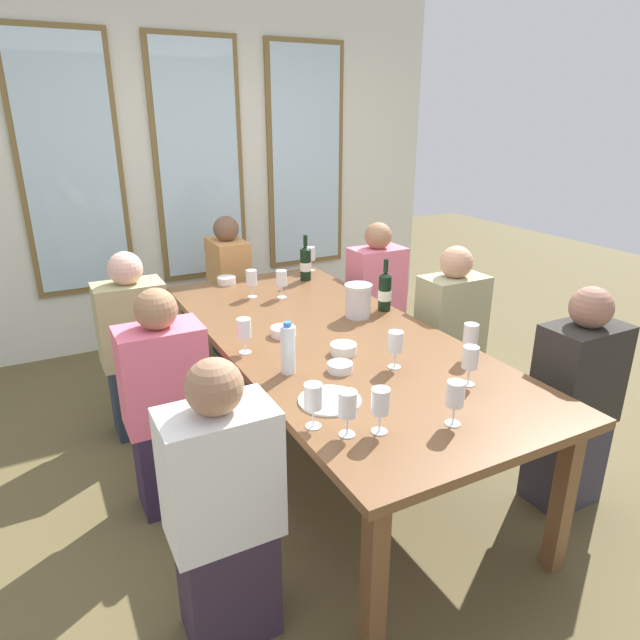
{
  "coord_description": "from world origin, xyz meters",
  "views": [
    {
      "loc": [
        -1.3,
        -2.36,
        1.83
      ],
      "look_at": [
        0.0,
        0.11,
        0.79
      ],
      "focal_mm": 31.44,
      "sensor_mm": 36.0,
      "label": 1
    }
  ],
  "objects_px": {
    "wine_glass_4": "(252,279)",
    "dining_table": "(329,346)",
    "tasting_bowl_3": "(340,367)",
    "wine_glass_3": "(380,403)",
    "wine_glass_8": "(471,335)",
    "seated_person_2": "(135,350)",
    "wine_bottle_1": "(306,263)",
    "seated_person_1": "(574,405)",
    "metal_pitcher": "(358,301)",
    "wine_glass_10": "(455,395)",
    "wine_glass_2": "(347,406)",
    "wine_glass_6": "(244,329)",
    "tasting_bowl_0": "(226,280)",
    "wine_glass_5": "(281,279)",
    "wine_glass_1": "(470,358)",
    "seated_person_3": "(376,302)",
    "wine_glass_0": "(395,343)",
    "wine_glass_9": "(313,397)",
    "seated_person_0": "(224,513)",
    "water_bottle": "(288,349)",
    "tasting_bowl_2": "(283,331)",
    "seated_person_4": "(166,407)",
    "seated_person_5": "(449,341)",
    "wine_bottle_0": "(385,291)",
    "wine_glass_7": "(310,255)",
    "tasting_bowl_1": "(343,349)",
    "seated_person_6": "(230,292)"
  },
  "relations": [
    {
      "from": "metal_pitcher",
      "to": "wine_glass_4",
      "type": "bearing_deg",
      "value": 123.04
    },
    {
      "from": "seated_person_2",
      "to": "seated_person_5",
      "type": "height_order",
      "value": "same"
    },
    {
      "from": "metal_pitcher",
      "to": "wine_glass_10",
      "type": "height_order",
      "value": "metal_pitcher"
    },
    {
      "from": "dining_table",
      "to": "tasting_bowl_1",
      "type": "relative_size",
      "value": 19.68
    },
    {
      "from": "metal_pitcher",
      "to": "seated_person_0",
      "type": "bearing_deg",
      "value": -139.14
    },
    {
      "from": "wine_glass_2",
      "to": "wine_glass_6",
      "type": "distance_m",
      "value": 0.86
    },
    {
      "from": "wine_glass_3",
      "to": "wine_glass_10",
      "type": "distance_m",
      "value": 0.28
    },
    {
      "from": "tasting_bowl_3",
      "to": "wine_glass_3",
      "type": "xyz_separation_m",
      "value": [
        -0.12,
        -0.51,
        0.1
      ]
    },
    {
      "from": "wine_glass_6",
      "to": "seated_person_1",
      "type": "xyz_separation_m",
      "value": [
        1.32,
        -0.84,
        -0.34
      ]
    },
    {
      "from": "wine_glass_4",
      "to": "dining_table",
      "type": "bearing_deg",
      "value": -81.15
    },
    {
      "from": "water_bottle",
      "to": "wine_glass_9",
      "type": "relative_size",
      "value": 1.38
    },
    {
      "from": "metal_pitcher",
      "to": "wine_bottle_0",
      "type": "height_order",
      "value": "wine_bottle_0"
    },
    {
      "from": "wine_glass_1",
      "to": "seated_person_3",
      "type": "bearing_deg",
      "value": 69.7
    },
    {
      "from": "seated_person_4",
      "to": "dining_table",
      "type": "bearing_deg",
      "value": -1.77
    },
    {
      "from": "tasting_bowl_2",
      "to": "seated_person_5",
      "type": "distance_m",
      "value": 1.1
    },
    {
      "from": "metal_pitcher",
      "to": "wine_bottle_1",
      "type": "height_order",
      "value": "wine_bottle_1"
    },
    {
      "from": "wine_glass_8",
      "to": "seated_person_2",
      "type": "height_order",
      "value": "seated_person_2"
    },
    {
      "from": "metal_pitcher",
      "to": "wine_bottle_1",
      "type": "bearing_deg",
      "value": 85.19
    },
    {
      "from": "metal_pitcher",
      "to": "seated_person_1",
      "type": "relative_size",
      "value": 0.17
    },
    {
      "from": "wine_glass_0",
      "to": "wine_glass_8",
      "type": "distance_m",
      "value": 0.37
    },
    {
      "from": "seated_person_2",
      "to": "seated_person_0",
      "type": "bearing_deg",
      "value": -90.0
    },
    {
      "from": "wine_glass_1",
      "to": "wine_glass_4",
      "type": "relative_size",
      "value": 1.0
    },
    {
      "from": "wine_glass_5",
      "to": "seated_person_1",
      "type": "xyz_separation_m",
      "value": [
        0.82,
        -1.54,
        -0.33
      ]
    },
    {
      "from": "wine_glass_7",
      "to": "wine_glass_10",
      "type": "relative_size",
      "value": 1.0
    },
    {
      "from": "tasting_bowl_3",
      "to": "wine_glass_3",
      "type": "height_order",
      "value": "wine_glass_3"
    },
    {
      "from": "wine_bottle_1",
      "to": "wine_glass_9",
      "type": "bearing_deg",
      "value": -115.49
    },
    {
      "from": "water_bottle",
      "to": "wine_glass_6",
      "type": "distance_m",
      "value": 0.31
    },
    {
      "from": "wine_glass_0",
      "to": "wine_glass_5",
      "type": "xyz_separation_m",
      "value": [
        -0.04,
        1.17,
        -0.0
      ]
    },
    {
      "from": "wine_bottle_1",
      "to": "wine_bottle_0",
      "type": "bearing_deg",
      "value": -80.64
    },
    {
      "from": "wine_glass_0",
      "to": "seated_person_6",
      "type": "relative_size",
      "value": 0.16
    },
    {
      "from": "tasting_bowl_1",
      "to": "seated_person_2",
      "type": "height_order",
      "value": "seated_person_2"
    },
    {
      "from": "dining_table",
      "to": "wine_bottle_1",
      "type": "relative_size",
      "value": 8.03
    },
    {
      "from": "tasting_bowl_0",
      "to": "wine_glass_4",
      "type": "height_order",
      "value": "wine_glass_4"
    },
    {
      "from": "tasting_bowl_2",
      "to": "seated_person_5",
      "type": "height_order",
      "value": "seated_person_5"
    },
    {
      "from": "wine_bottle_1",
      "to": "wine_glass_6",
      "type": "bearing_deg",
      "value": -129.62
    },
    {
      "from": "tasting_bowl_2",
      "to": "wine_glass_7",
      "type": "bearing_deg",
      "value": 56.8
    },
    {
      "from": "wine_bottle_1",
      "to": "wine_glass_5",
      "type": "bearing_deg",
      "value": -137.38
    },
    {
      "from": "wine_glass_6",
      "to": "seated_person_2",
      "type": "height_order",
      "value": "seated_person_2"
    },
    {
      "from": "water_bottle",
      "to": "seated_person_1",
      "type": "xyz_separation_m",
      "value": [
        1.23,
        -0.55,
        -0.33
      ]
    },
    {
      "from": "tasting_bowl_3",
      "to": "wine_glass_6",
      "type": "distance_m",
      "value": 0.51
    },
    {
      "from": "wine_glass_4",
      "to": "wine_glass_7",
      "type": "distance_m",
      "value": 0.71
    },
    {
      "from": "seated_person_1",
      "to": "wine_glass_7",
      "type": "bearing_deg",
      "value": 100.58
    },
    {
      "from": "dining_table",
      "to": "wine_bottle_1",
      "type": "xyz_separation_m",
      "value": [
        0.34,
        0.97,
        0.18
      ]
    },
    {
      "from": "wine_glass_2",
      "to": "wine_glass_6",
      "type": "relative_size",
      "value": 1.0
    },
    {
      "from": "tasting_bowl_0",
      "to": "wine_glass_4",
      "type": "bearing_deg",
      "value": -82.29
    },
    {
      "from": "water_bottle",
      "to": "wine_glass_3",
      "type": "xyz_separation_m",
      "value": [
        0.09,
        -0.6,
        0.0
      ]
    },
    {
      "from": "wine_glass_4",
      "to": "seated_person_3",
      "type": "relative_size",
      "value": 0.16
    },
    {
      "from": "tasting_bowl_2",
      "to": "wine_glass_4",
      "type": "relative_size",
      "value": 0.75
    },
    {
      "from": "tasting_bowl_0",
      "to": "wine_glass_3",
      "type": "distance_m",
      "value": 2.05
    },
    {
      "from": "wine_glass_8",
      "to": "seated_person_1",
      "type": "height_order",
      "value": "seated_person_1"
    }
  ]
}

